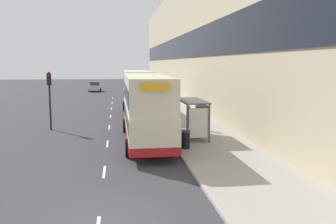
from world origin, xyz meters
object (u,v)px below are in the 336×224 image
(pedestrian_3, at_px, (189,115))
(traffic_light_far_kerb, at_px, (49,91))
(double_decker_bus_near, at_px, (146,107))
(double_decker_bus_ahead, at_px, (138,92))
(car_0, at_px, (95,87))
(pedestrian_1, at_px, (190,119))
(bus_shelter, at_px, (196,112))
(litter_bin, at_px, (185,139))
(pedestrian_2, at_px, (200,118))
(pedestrian_at_shelter, at_px, (174,117))

(pedestrian_3, relative_size, traffic_light_far_kerb, 0.38)
(double_decker_bus_near, bearing_deg, double_decker_bus_ahead, 89.20)
(car_0, bearing_deg, double_decker_bus_ahead, 100.65)
(traffic_light_far_kerb, bearing_deg, pedestrian_1, -11.94)
(bus_shelter, distance_m, double_decker_bus_ahead, 13.10)
(pedestrian_3, bearing_deg, litter_bin, -102.31)
(bus_shelter, xyz_separation_m, double_decker_bus_ahead, (-3.11, 12.72, 0.41))
(double_decker_bus_near, distance_m, traffic_light_far_kerb, 8.91)
(bus_shelter, distance_m, pedestrian_1, 3.10)
(double_decker_bus_near, relative_size, pedestrian_1, 7.24)
(litter_bin, bearing_deg, car_0, 99.40)
(car_0, height_order, litter_bin, car_0)
(pedestrian_2, height_order, pedestrian_3, pedestrian_2)
(pedestrian_1, relative_size, litter_bin, 1.52)
(double_decker_bus_near, height_order, pedestrian_3, double_decker_bus_near)
(car_0, xyz_separation_m, traffic_light_far_kerb, (-1.09, -39.30, 2.12))
(litter_bin, distance_m, traffic_light_far_kerb, 12.32)
(double_decker_bus_ahead, bearing_deg, traffic_light_far_kerb, -132.97)
(double_decker_bus_near, xyz_separation_m, traffic_light_far_kerb, (-6.88, 5.62, 0.70))
(car_0, relative_size, pedestrian_3, 2.36)
(double_decker_bus_near, distance_m, pedestrian_at_shelter, 5.09)
(pedestrian_at_shelter, height_order, pedestrian_1, pedestrian_at_shelter)
(pedestrian_1, height_order, pedestrian_3, pedestrian_3)
(pedestrian_at_shelter, bearing_deg, litter_bin, -92.91)
(double_decker_bus_ahead, relative_size, pedestrian_3, 6.20)
(pedestrian_2, bearing_deg, double_decker_bus_near, -141.98)
(pedestrian_1, bearing_deg, double_decker_bus_ahead, 108.74)
(bus_shelter, bearing_deg, car_0, 101.55)
(pedestrian_3, xyz_separation_m, traffic_light_far_kerb, (-10.60, 0.59, 1.99))
(pedestrian_at_shelter, distance_m, pedestrian_1, 1.38)
(car_0, distance_m, pedestrian_1, 42.51)
(double_decker_bus_ahead, relative_size, pedestrian_at_shelter, 6.10)
(double_decker_bus_near, height_order, traffic_light_far_kerb, traffic_light_far_kerb)
(traffic_light_far_kerb, bearing_deg, pedestrian_2, -11.86)
(pedestrian_at_shelter, bearing_deg, double_decker_bus_ahead, 104.11)
(pedestrian_3, distance_m, traffic_light_far_kerb, 10.80)
(bus_shelter, xyz_separation_m, double_decker_bus_near, (-3.30, -0.47, 0.41))
(litter_bin, height_order, traffic_light_far_kerb, traffic_light_far_kerb)
(bus_shelter, xyz_separation_m, car_0, (-9.08, 44.44, -1.01))
(bus_shelter, bearing_deg, pedestrian_2, 72.05)
(double_decker_bus_near, bearing_deg, pedestrian_2, 38.02)
(pedestrian_2, height_order, litter_bin, pedestrian_2)
(double_decker_bus_near, relative_size, traffic_light_far_kerb, 2.62)
(double_decker_bus_near, relative_size, pedestrian_3, 6.84)
(double_decker_bus_near, bearing_deg, pedestrian_at_shelter, 60.58)
(litter_bin, bearing_deg, pedestrian_2, 69.85)
(bus_shelter, xyz_separation_m, pedestrian_at_shelter, (-0.88, 3.82, -0.86))
(car_0, distance_m, pedestrian_2, 42.81)
(car_0, bearing_deg, bus_shelter, 101.55)
(double_decker_bus_ahead, height_order, car_0, double_decker_bus_ahead)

